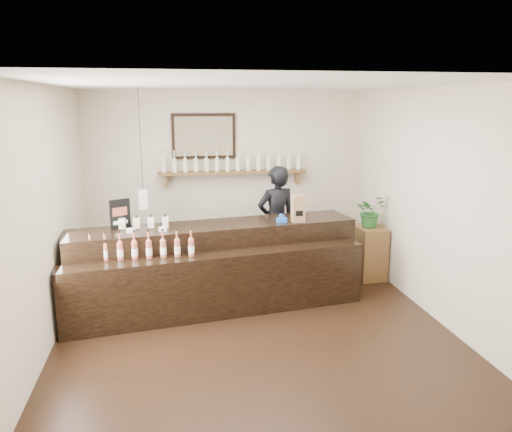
% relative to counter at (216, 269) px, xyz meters
% --- Properties ---
extents(ground, '(5.00, 5.00, 0.00)m').
position_rel_counter_xyz_m(ground, '(0.37, -0.56, -0.49)').
color(ground, black).
rests_on(ground, ground).
extents(room_shell, '(5.00, 5.00, 5.00)m').
position_rel_counter_xyz_m(room_shell, '(0.37, -0.56, 1.21)').
color(room_shell, beige).
rests_on(room_shell, ground).
extents(back_wall_decor, '(2.66, 0.96, 1.69)m').
position_rel_counter_xyz_m(back_wall_decor, '(0.23, 1.81, 1.26)').
color(back_wall_decor, brown).
rests_on(back_wall_decor, ground).
extents(counter, '(3.83, 1.53, 1.23)m').
position_rel_counter_xyz_m(counter, '(0.00, 0.00, 0.00)').
color(counter, black).
rests_on(counter, ground).
extents(promo_sign, '(0.24, 0.15, 0.38)m').
position_rel_counter_xyz_m(promo_sign, '(-1.18, 0.14, 0.75)').
color(promo_sign, black).
rests_on(promo_sign, counter).
extents(paper_bag, '(0.17, 0.14, 0.36)m').
position_rel_counter_xyz_m(paper_bag, '(1.11, 0.09, 0.74)').
color(paper_bag, olive).
rests_on(paper_bag, counter).
extents(tape_dispenser, '(0.14, 0.05, 0.12)m').
position_rel_counter_xyz_m(tape_dispenser, '(0.89, 0.09, 0.60)').
color(tape_dispenser, blue).
rests_on(tape_dispenser, counter).
extents(side_cabinet, '(0.44, 0.58, 0.79)m').
position_rel_counter_xyz_m(side_cabinet, '(2.37, 0.64, -0.10)').
color(side_cabinet, brown).
rests_on(side_cabinet, ground).
extents(potted_plant, '(0.54, 0.50, 0.48)m').
position_rel_counter_xyz_m(potted_plant, '(2.37, 0.64, 0.54)').
color(potted_plant, '#286428').
rests_on(potted_plant, side_cabinet).
extents(shopkeeper, '(0.79, 0.62, 1.92)m').
position_rel_counter_xyz_m(shopkeeper, '(1.02, 0.99, 0.46)').
color(shopkeeper, black).
rests_on(shopkeeper, ground).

